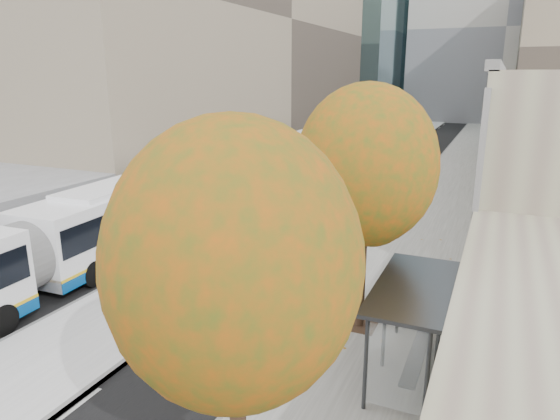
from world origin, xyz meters
The scene contains 11 objects.
bus_platform centered at (-3.88, 35.00, 0.07)m, with size 4.25×150.00×0.15m, color #B9B9B9.
sidewalk centered at (4.12, 35.00, 0.04)m, with size 4.75×150.00×0.08m, color gray.
building_midrise centered at (-22.50, 41.00, 12.50)m, with size 24.00×46.00×25.00m, color gray.
building_far_block centered at (6.00, 96.00, 15.00)m, with size 30.00×18.00×30.00m, color #A8A199.
bus_shelter centered at (5.69, 10.96, 2.19)m, with size 1.90×4.40×2.53m.
tree_b centered at (3.60, 5.00, 5.04)m, with size 4.00×4.00×6.97m.
tree_c centered at (3.60, 13.00, 5.25)m, with size 4.20×4.20×7.28m.
bus_near centered at (-7.75, 11.31, 1.68)m, with size 3.61×18.53×3.07m.
bus_far centered at (-7.56, 32.16, 1.67)m, with size 3.09×18.36×3.05m.
cyclist centered at (-0.14, 9.35, 0.79)m, with size 0.64×1.69×2.12m.
distant_car centered at (-7.39, 42.86, 0.58)m, with size 1.38×3.42×1.17m, color silver.
Camera 1 is at (7.15, -1.26, 7.85)m, focal length 32.00 mm.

